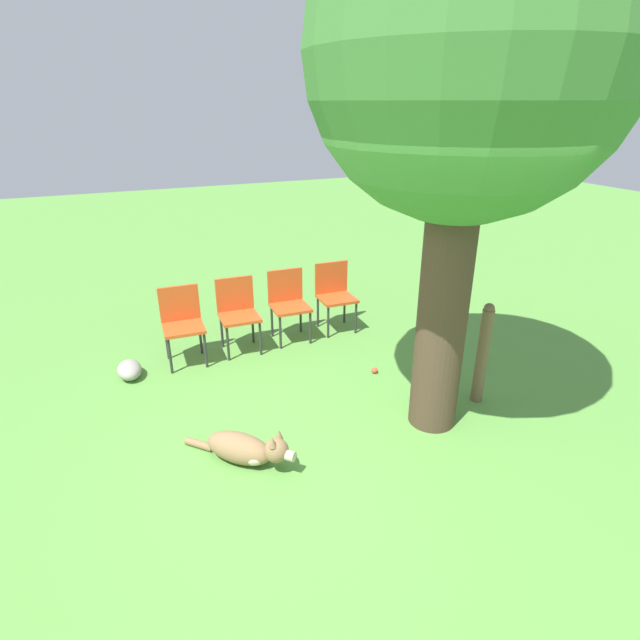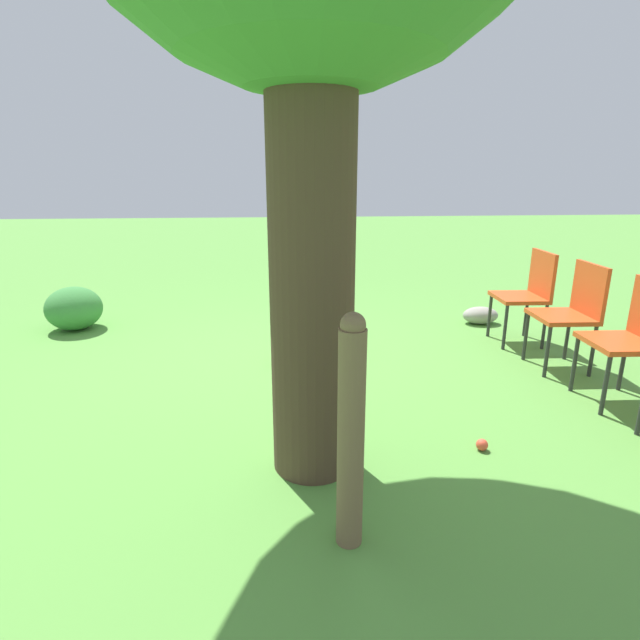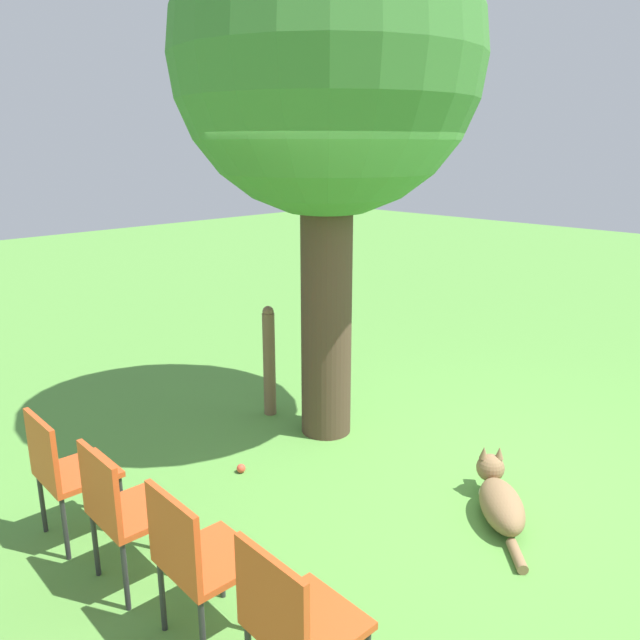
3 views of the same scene
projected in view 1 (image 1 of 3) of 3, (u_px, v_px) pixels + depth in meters
The scene contains 10 objects.
ground_plane at pixel (332, 461), 4.13m from camera, with size 30.00×30.00×0.00m, color #56933D.
oak_tree at pixel (469, 62), 3.46m from camera, with size 2.36×2.36×4.22m.
dog at pixel (246, 449), 4.07m from camera, with size 0.82×0.77×0.37m.
fence_post at pixel (483, 353), 4.77m from camera, with size 0.11×0.11×1.03m.
red_chair_0 at pixel (182, 320), 5.55m from camera, with size 0.44×0.46×0.86m.
red_chair_1 at pixel (238, 309), 5.82m from camera, with size 0.44×0.46×0.86m.
red_chair_2 at pixel (288, 300), 6.09m from camera, with size 0.44×0.46×0.86m.
red_chair_3 at pixel (334, 291), 6.37m from camera, with size 0.44×0.46×0.86m.
tennis_ball at pixel (375, 370), 5.45m from camera, with size 0.07×0.07×0.07m.
garden_rock at pixel (129, 370), 5.35m from camera, with size 0.37×0.25×0.18m.
Camera 1 is at (2.99, -1.43, 2.73)m, focal length 28.00 mm.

